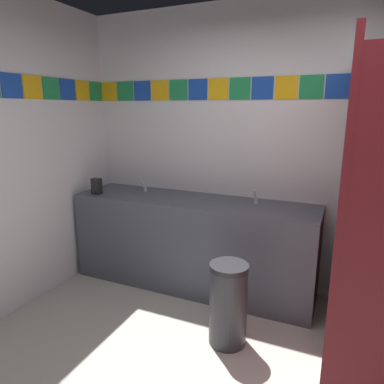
% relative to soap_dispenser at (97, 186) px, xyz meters
% --- Properties ---
extents(wall_back, '(4.41, 0.09, 2.68)m').
position_rel_soap_dispenser_xyz_m(wall_back, '(1.96, 0.52, 0.38)').
color(wall_back, silver).
rests_on(wall_back, ground_plane).
extents(vanity_counter, '(2.35, 0.60, 0.88)m').
position_rel_soap_dispenser_xyz_m(vanity_counter, '(0.98, 0.18, -0.51)').
color(vanity_counter, '#4C515B').
rests_on(vanity_counter, ground_plane).
extents(faucet_left, '(0.04, 0.10, 0.14)m').
position_rel_soap_dispenser_xyz_m(faucet_left, '(0.39, 0.27, -0.03)').
color(faucet_left, silver).
rests_on(faucet_left, vanity_counter).
extents(faucet_right, '(0.04, 0.10, 0.14)m').
position_rel_soap_dispenser_xyz_m(faucet_right, '(1.57, 0.27, -0.03)').
color(faucet_right, silver).
rests_on(faucet_right, vanity_counter).
extents(soap_dispenser, '(0.09, 0.09, 0.16)m').
position_rel_soap_dispenser_xyz_m(soap_dispenser, '(0.00, 0.00, 0.00)').
color(soap_dispenser, black).
rests_on(soap_dispenser, vanity_counter).
extents(stall_divider, '(0.92, 1.55, 2.09)m').
position_rel_soap_dispenser_xyz_m(stall_divider, '(2.44, -0.55, 0.08)').
color(stall_divider, maroon).
rests_on(stall_divider, ground_plane).
extents(trash_bin, '(0.29, 0.29, 0.64)m').
position_rel_soap_dispenser_xyz_m(trash_bin, '(1.59, -0.53, -0.64)').
color(trash_bin, '#333338').
rests_on(trash_bin, ground_plane).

